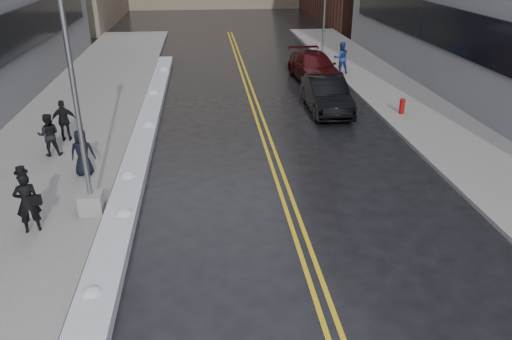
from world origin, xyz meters
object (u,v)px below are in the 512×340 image
object	(u,v)px
pedestrian_fedora	(27,202)
pedestrian_c	(82,153)
pedestrian_d	(64,121)
car_black	(327,95)
pedestrian_b	(49,135)
pedestrian_east	(341,58)
lamppost	(81,135)
car_maroon	(314,67)
traffic_signal	(325,5)
fire_hydrant	(402,105)

from	to	relation	value
pedestrian_fedora	pedestrian_c	world-z (taller)	pedestrian_fedora
pedestrian_fedora	pedestrian_d	distance (m)	6.99
pedestrian_d	car_black	size ratio (longest dim) A/B	0.34
car_black	pedestrian_b	bearing A→B (deg)	-156.91
pedestrian_east	lamppost	bearing A→B (deg)	48.95
pedestrian_east	car_maroon	world-z (taller)	pedestrian_east
lamppost	pedestrian_d	world-z (taller)	lamppost
lamppost	car_black	bearing A→B (deg)	45.39
lamppost	pedestrian_east	size ratio (longest dim) A/B	4.10
pedestrian_c	pedestrian_d	xyz separation A→B (m)	(-1.38, 3.39, 0.02)
pedestrian_d	pedestrian_b	bearing A→B (deg)	74.80
pedestrian_c	traffic_signal	bearing A→B (deg)	-125.15
pedestrian_d	car_maroon	world-z (taller)	pedestrian_d
pedestrian_fedora	pedestrian_east	world-z (taller)	pedestrian_east
lamppost	car_maroon	size ratio (longest dim) A/B	1.40
pedestrian_b	pedestrian_east	distance (m)	17.88
pedestrian_c	pedestrian_east	size ratio (longest dim) A/B	0.86
lamppost	pedestrian_d	size ratio (longest dim) A/B	4.66
lamppost	car_black	world-z (taller)	lamppost
car_black	car_maroon	xyz separation A→B (m)	(0.63, 5.71, -0.00)
lamppost	pedestrian_c	bearing A→B (deg)	105.49
traffic_signal	pedestrian_d	size ratio (longest dim) A/B	3.66
fire_hydrant	pedestrian_east	distance (m)	7.97
pedestrian_b	pedestrian_east	size ratio (longest dim) A/B	0.85
car_maroon	pedestrian_fedora	bearing A→B (deg)	-129.11
pedestrian_c	pedestrian_east	bearing A→B (deg)	-134.95
lamppost	pedestrian_b	xyz separation A→B (m)	(-2.32, 4.56, -1.59)
traffic_signal	pedestrian_c	distance (m)	23.16
car_black	car_maroon	distance (m)	5.75
pedestrian_d	pedestrian_east	xyz separation A→B (m)	(13.63, 9.84, 0.11)
traffic_signal	pedestrian_b	world-z (taller)	traffic_signal
car_maroon	lamppost	bearing A→B (deg)	-127.00
fire_hydrant	traffic_signal	world-z (taller)	traffic_signal
pedestrian_c	car_black	distance (m)	11.75
car_maroon	car_black	bearing A→B (deg)	-100.27
pedestrian_fedora	pedestrian_b	distance (m)	5.52
traffic_signal	lamppost	bearing A→B (deg)	-118.21
pedestrian_d	car_maroon	distance (m)	14.73
fire_hydrant	pedestrian_d	xyz separation A→B (m)	(-14.43, -1.93, 0.42)
lamppost	pedestrian_east	bearing A→B (deg)	54.14
fire_hydrant	pedestrian_d	distance (m)	14.56
fire_hydrant	pedestrian_c	size ratio (longest dim) A/B	0.46
lamppost	traffic_signal	bearing A→B (deg)	61.79
car_black	fire_hydrant	bearing A→B (deg)	-18.79
pedestrian_d	pedestrian_east	bearing A→B (deg)	-152.17
pedestrian_east	pedestrian_fedora	bearing A→B (deg)	47.24
pedestrian_fedora	lamppost	bearing A→B (deg)	-167.23
traffic_signal	pedestrian_c	size ratio (longest dim) A/B	3.76
traffic_signal	car_maroon	distance (m)	7.87
car_black	car_maroon	world-z (taller)	car_black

